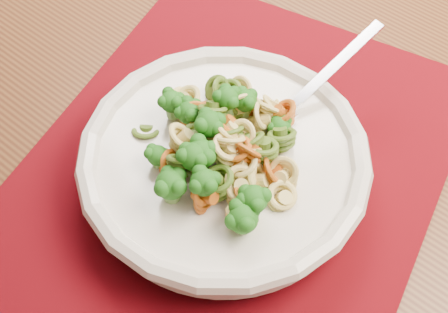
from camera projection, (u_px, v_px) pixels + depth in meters
name	position (u px, v px, depth m)	size (l,w,h in m)	color
dining_table	(184.00, 189.00, 0.74)	(1.62, 1.37, 0.79)	#593419
placemat	(227.00, 179.00, 0.61)	(0.49, 0.38, 0.00)	#510308
pasta_bowl	(224.00, 162.00, 0.59)	(0.28, 0.28, 0.05)	silver
pasta_broccoli_heap	(224.00, 153.00, 0.57)	(0.23, 0.23, 0.06)	#DBB86C
fork	(281.00, 117.00, 0.60)	(0.19, 0.02, 0.01)	silver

